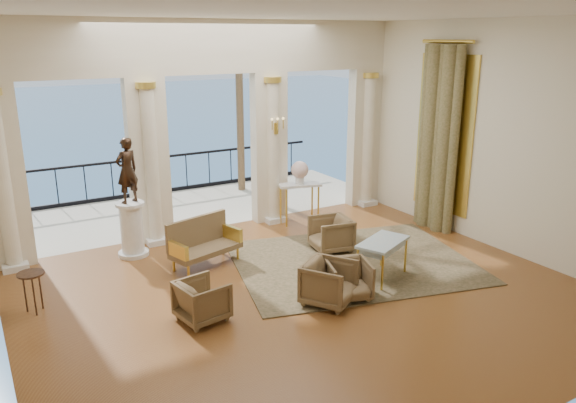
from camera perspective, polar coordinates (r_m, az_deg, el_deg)
floor at (r=9.53m, az=1.92°, el=-9.44°), size 9.00×9.00×0.00m
room_walls at (r=7.76m, az=6.57°, el=6.83°), size 9.00×9.00×9.00m
arcade at (r=12.07m, az=-7.81°, el=8.81°), size 9.00×0.56×4.50m
terrace at (r=14.45m, az=-10.47°, el=-0.75°), size 10.00×3.60×0.10m
balustrade at (r=15.79m, az=-12.58°, el=2.34°), size 9.00×0.06×1.03m
palm_tree at (r=15.32m, az=-5.09°, el=16.17°), size 2.00×2.00×4.50m
sea at (r=68.14m, az=-26.37°, el=6.24°), size 160.00×160.00×0.00m
curtain at (r=12.64m, az=14.98°, el=6.17°), size 0.33×1.40×4.09m
window_frame at (r=12.76m, az=15.60°, el=6.58°), size 0.04×1.60×3.40m
wall_sconce at (r=12.45m, az=-1.18°, el=7.54°), size 0.30×0.11×0.33m
rug at (r=10.86m, az=6.60°, el=-6.13°), size 5.09×4.38×0.02m
armchair_a at (r=9.11m, az=4.20°, el=-8.05°), size 1.02×1.00×0.78m
armchair_b at (r=9.34m, az=6.15°, el=-7.71°), size 0.85×0.82×0.70m
armchair_c at (r=11.28m, az=4.39°, el=-3.16°), size 0.82×0.85×0.76m
armchair_d at (r=8.70m, az=-8.72°, el=-9.72°), size 0.74×0.78×0.70m
settee at (r=10.69m, az=-8.67°, el=-4.07°), size 1.47×0.93×0.90m
game_table at (r=10.02m, az=9.62°, el=-4.35°), size 1.18×0.94×0.71m
pedestal at (r=11.37m, az=-15.58°, el=-2.82°), size 0.59×0.59×1.09m
statue at (r=11.05m, az=-16.05°, el=3.05°), size 0.53×0.44×1.26m
console_table at (r=12.86m, az=1.20°, el=1.15°), size 1.03×0.64×0.92m
urn at (r=12.75m, az=1.21°, el=3.12°), size 0.39×0.39×0.52m
side_table at (r=9.59m, az=-24.63°, el=-7.12°), size 0.41×0.41×0.66m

